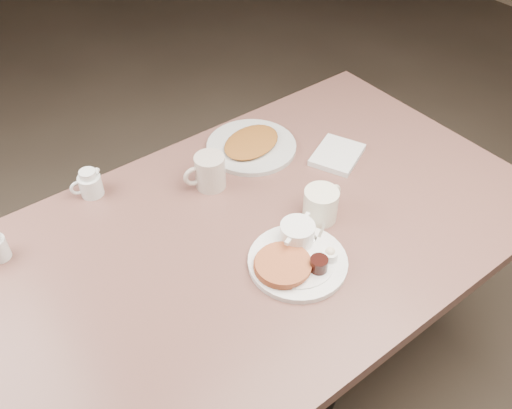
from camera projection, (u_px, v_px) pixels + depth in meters
diner_table at (260, 270)px, 1.51m from camera, size 1.50×0.90×0.75m
main_plate at (296, 255)px, 1.30m from camera, size 0.32×0.32×0.07m
coffee_mug_near at (321, 204)px, 1.40m from camera, size 0.13×0.10×0.09m
napkin at (337, 155)px, 1.61m from camera, size 0.19×0.18×0.02m
coffee_mug_far at (209, 172)px, 1.49m from camera, size 0.13×0.10×0.10m
creamer_right at (90, 184)px, 1.47m from camera, size 0.10×0.08×0.08m
hash_plate at (251, 145)px, 1.64m from camera, size 0.34×0.34×0.04m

